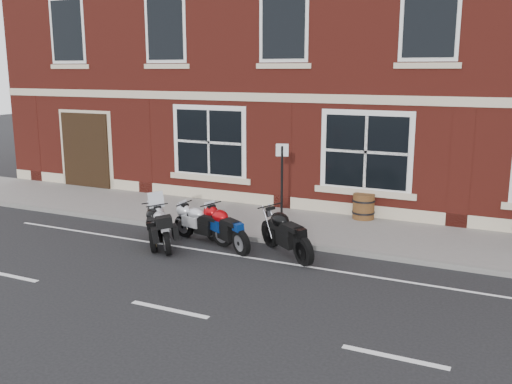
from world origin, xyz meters
TOP-DOWN VIEW (x-y plane):
  - ground at (0.00, 0.00)m, footprint 80.00×80.00m
  - sidewalk at (0.00, 3.00)m, footprint 30.00×3.00m
  - kerb at (0.00, 1.42)m, footprint 30.00×0.16m
  - pub_building at (0.00, 10.50)m, footprint 24.00×12.00m
  - moto_touring_silver at (-2.24, 0.11)m, footprint 1.34×1.49m
  - moto_sport_red at (-0.84, 0.67)m, footprint 1.78×1.17m
  - moto_sport_black at (-2.55, 0.21)m, footprint 1.11×1.66m
  - moto_sport_silver at (-1.61, 0.86)m, footprint 1.87×0.54m
  - moto_naked_black at (0.70, 0.75)m, footprint 1.82×1.44m
  - barrel_planter at (1.55, 4.30)m, footprint 0.63×0.63m
  - parking_sign at (-0.04, 2.20)m, footprint 0.31×0.12m

SIDE VIEW (x-z plane):
  - ground at x=0.00m, z-range 0.00..0.00m
  - sidewalk at x=0.00m, z-range 0.00..0.12m
  - kerb at x=0.00m, z-range 0.00..0.12m
  - barrel_planter at x=1.55m, z-range 0.12..0.82m
  - moto_sport_black at x=-2.55m, z-range 0.06..0.91m
  - moto_sport_silver at x=-1.61m, z-range 0.06..0.92m
  - moto_touring_silver at x=-2.24m, z-range -0.12..1.13m
  - moto_sport_red at x=-0.84m, z-range 0.07..0.97m
  - moto_naked_black at x=0.70m, z-range 0.07..1.06m
  - parking_sign at x=-0.04m, z-range 0.30..2.55m
  - pub_building at x=0.00m, z-range 0.00..12.00m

